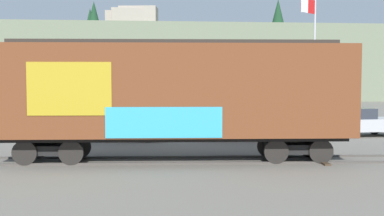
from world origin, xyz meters
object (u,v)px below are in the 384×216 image
at_px(parked_car_white, 120,124).
at_px(flagpole, 312,42).
at_px(parked_car_silver, 357,122).
at_px(freight_car, 174,92).
at_px(parked_car_red, 237,123).

bearing_deg(parked_car_white, flagpole, 25.59).
xyz_separation_m(flagpole, parked_car_white, (-12.48, -5.98, -4.90)).
height_order(flagpole, parked_car_silver, flagpole).
height_order(freight_car, parked_car_silver, freight_car).
bearing_deg(parked_car_white, freight_car, -68.35).
distance_m(freight_car, flagpole, 16.24).
relative_size(freight_car, parked_car_red, 3.01).
bearing_deg(flagpole, freight_car, -128.33).
xyz_separation_m(freight_car, flagpole, (9.89, 12.50, 3.09)).
xyz_separation_m(parked_car_white, parked_car_silver, (13.18, 0.41, -0.06)).
distance_m(flagpole, parked_car_silver, 7.49).
distance_m(parked_car_red, parked_car_silver, 6.94).
bearing_deg(parked_car_silver, flagpole, 97.15).
distance_m(parked_car_white, parked_car_red, 6.26).
height_order(flagpole, parked_car_red, flagpole).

